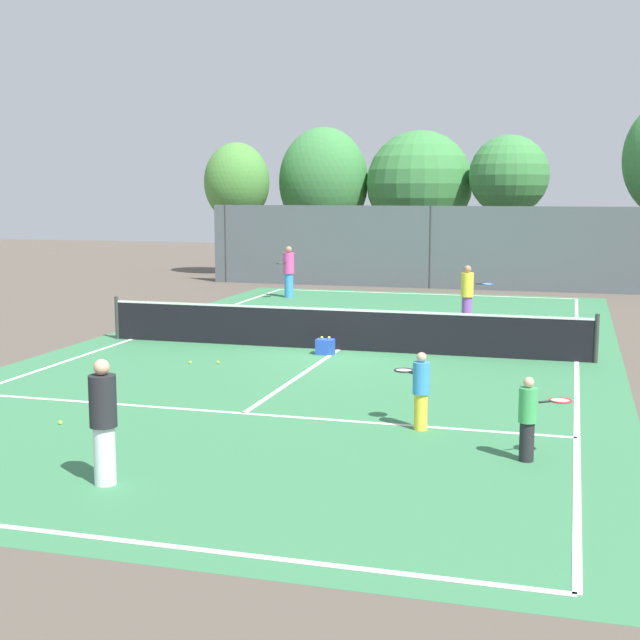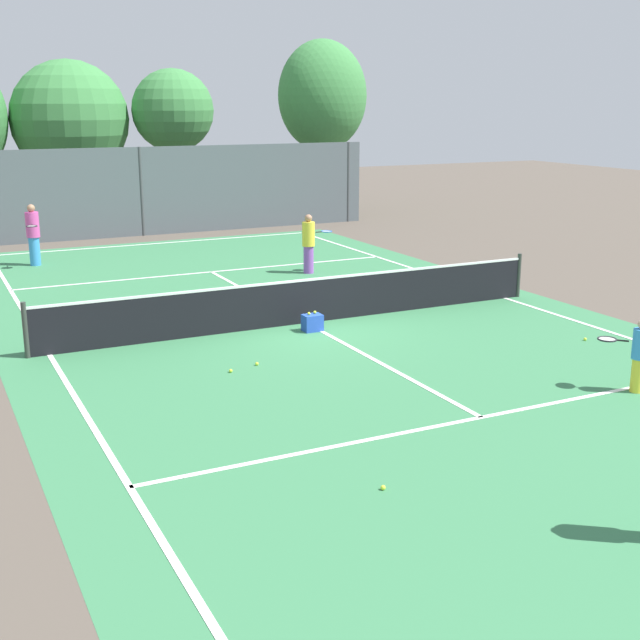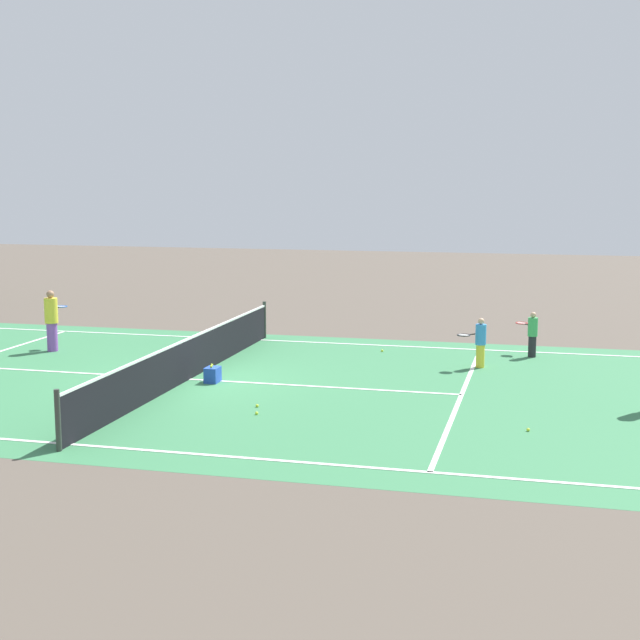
# 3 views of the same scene
# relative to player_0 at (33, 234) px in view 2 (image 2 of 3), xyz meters

# --- Properties ---
(ground_plane) EXTENTS (80.00, 80.00, 0.00)m
(ground_plane) POSITION_rel_player_0_xyz_m (4.40, -9.72, -0.94)
(ground_plane) COLOR brown
(court_surface) EXTENTS (13.00, 25.00, 0.01)m
(court_surface) POSITION_rel_player_0_xyz_m (4.40, -9.72, -0.94)
(court_surface) COLOR #387A4C
(court_surface) RESTS_ON ground_plane
(tennis_net) EXTENTS (11.90, 0.10, 1.10)m
(tennis_net) POSITION_rel_player_0_xyz_m (4.40, -9.72, -0.43)
(tennis_net) COLOR #333833
(tennis_net) RESTS_ON ground_plane
(perimeter_fence) EXTENTS (18.00, 0.12, 3.20)m
(perimeter_fence) POSITION_rel_player_0_xyz_m (4.40, 4.28, 0.66)
(perimeter_fence) COLOR #515B60
(perimeter_fence) RESTS_ON ground_plane
(tree_0) EXTENTS (3.93, 3.46, 7.38)m
(tree_0) POSITION_rel_player_0_xyz_m (13.39, 7.61, 4.05)
(tree_0) COLOR brown
(tree_0) RESTS_ON ground_plane
(tree_1) EXTENTS (4.72, 4.72, 6.44)m
(tree_1) POSITION_rel_player_0_xyz_m (3.00, 9.74, 3.13)
(tree_1) COLOR brown
(tree_1) RESTS_ON ground_plane
(tree_4) EXTENTS (3.37, 3.37, 6.11)m
(tree_4) POSITION_rel_player_0_xyz_m (6.98, 8.61, 3.44)
(tree_4) COLOR brown
(tree_4) RESTS_ON ground_plane
(player_0) EXTENTS (0.48, 0.97, 1.83)m
(player_0) POSITION_rel_player_0_xyz_m (0.00, 0.00, 0.00)
(player_0) COLOR #388CD8
(player_0) RESTS_ON ground_plane
(player_1) EXTENTS (0.93, 0.37, 1.69)m
(player_1) POSITION_rel_player_0_xyz_m (6.87, -4.68, -0.07)
(player_1) COLOR purple
(player_1) RESTS_ON ground_plane
(player_4) EXTENTS (0.72, 0.77, 1.26)m
(player_4) POSITION_rel_player_0_xyz_m (7.47, -16.27, -0.29)
(player_4) COLOR yellow
(player_4) RESTS_ON ground_plane
(ball_crate) EXTENTS (0.41, 0.30, 0.43)m
(ball_crate) POSITION_rel_player_0_xyz_m (4.25, -10.37, -0.76)
(ball_crate) COLOR blue
(ball_crate) RESTS_ON ground_plane
(tennis_ball_0) EXTENTS (0.07, 0.07, 0.07)m
(tennis_ball_0) POSITION_rel_player_0_xyz_m (1.69, -12.28, -0.91)
(tennis_ball_0) COLOR #CCE533
(tennis_ball_0) RESTS_ON ground_plane
(tennis_ball_1) EXTENTS (0.07, 0.07, 0.07)m
(tennis_ball_1) POSITION_rel_player_0_xyz_m (1.77, -17.60, -0.91)
(tennis_ball_1) COLOR #CCE533
(tennis_ball_1) RESTS_ON ground_plane
(tennis_ball_2) EXTENTS (0.07, 0.07, 0.07)m
(tennis_ball_2) POSITION_rel_player_0_xyz_m (2.27, -12.10, -0.91)
(tennis_ball_2) COLOR #CCE533
(tennis_ball_2) RESTS_ON ground_plane
(tennis_ball_3) EXTENTS (0.07, 0.07, 0.07)m
(tennis_ball_3) POSITION_rel_player_0_xyz_m (8.96, -13.53, -0.91)
(tennis_ball_3) COLOR #CCE533
(tennis_ball_3) RESTS_ON ground_plane
(tennis_ball_4) EXTENTS (0.07, 0.07, 0.07)m
(tennis_ball_4) POSITION_rel_player_0_xyz_m (2.02, -6.15, -0.91)
(tennis_ball_4) COLOR #CCE533
(tennis_ball_4) RESTS_ON ground_plane
(tennis_ball_5) EXTENTS (0.07, 0.07, 0.07)m
(tennis_ball_5) POSITION_rel_player_0_xyz_m (-0.66, -6.29, -0.91)
(tennis_ball_5) COLOR #CCE533
(tennis_ball_5) RESTS_ON ground_plane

